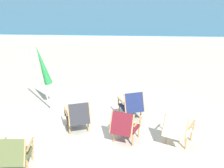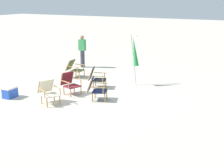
% 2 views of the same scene
% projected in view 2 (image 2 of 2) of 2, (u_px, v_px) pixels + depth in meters
% --- Properties ---
extents(ground_plane, '(80.00, 80.00, 0.00)m').
position_uv_depth(ground_plane, '(83.00, 91.00, 12.03)').
color(ground_plane, '#B7AF9E').
extents(beach_chair_back_right, '(0.84, 0.91, 0.80)m').
position_uv_depth(beach_chair_back_right, '(48.00, 91.00, 10.61)').
color(beach_chair_back_right, beige).
rests_on(beach_chair_back_right, ground).
extents(beach_chair_mid_center, '(0.77, 0.83, 0.82)m').
position_uv_depth(beach_chair_mid_center, '(96.00, 77.00, 12.40)').
color(beach_chair_mid_center, '#28282D').
rests_on(beach_chair_mid_center, ground).
extents(beach_chair_front_left, '(0.77, 0.83, 0.82)m').
position_uv_depth(beach_chair_front_left, '(70.00, 83.00, 11.61)').
color(beach_chair_front_left, maroon).
rests_on(beach_chair_front_left, ground).
extents(beach_chair_far_center, '(0.63, 0.79, 0.79)m').
position_uv_depth(beach_chair_far_center, '(74.00, 68.00, 13.99)').
color(beach_chair_far_center, '#515B33').
rests_on(beach_chair_far_center, ground).
extents(beach_chair_front_right, '(0.76, 0.83, 0.82)m').
position_uv_depth(beach_chair_front_right, '(96.00, 88.00, 10.93)').
color(beach_chair_front_right, '#19234C').
rests_on(beach_chair_front_right, ground).
extents(umbrella_furled_green, '(0.53, 0.59, 2.06)m').
position_uv_depth(umbrella_furled_green, '(135.00, 52.00, 12.61)').
color(umbrella_furled_green, '#B7B2A8').
rests_on(umbrella_furled_green, ground).
extents(person_near_chairs, '(0.22, 0.35, 1.63)m').
position_uv_depth(person_near_chairs, '(82.00, 51.00, 15.88)').
color(person_near_chairs, '#383842').
rests_on(person_near_chairs, ground).
extents(cooler_box, '(0.49, 0.35, 0.40)m').
position_uv_depth(cooler_box, '(10.00, 92.00, 11.23)').
color(cooler_box, blue).
rests_on(cooler_box, ground).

